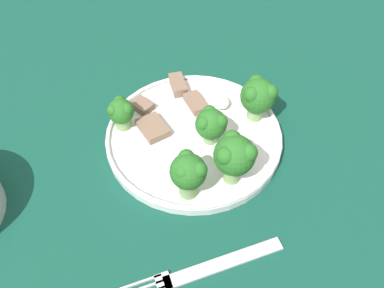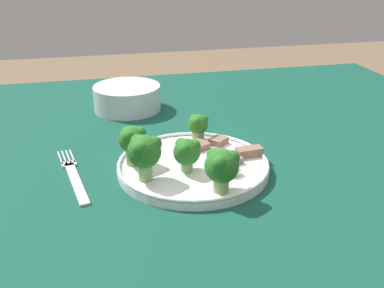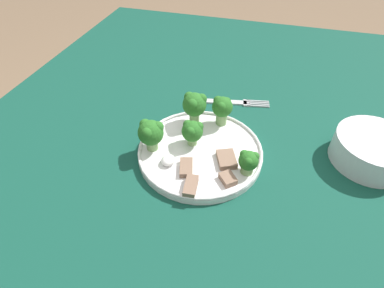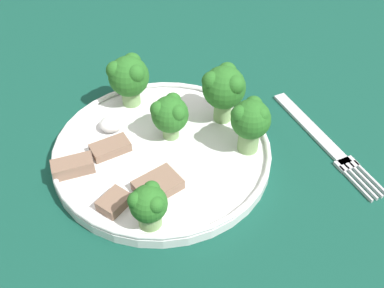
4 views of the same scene
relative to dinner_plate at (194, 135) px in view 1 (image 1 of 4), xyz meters
name	(u,v)px [view 1 (image 1 of 4)]	position (x,y,z in m)	size (l,w,h in m)	color
table	(179,195)	(-0.04, 0.03, -0.09)	(1.36, 1.10, 0.72)	#114738
dinner_plate	(194,135)	(0.00, 0.00, 0.00)	(0.24, 0.24, 0.02)	white
fork	(202,271)	(-0.19, 0.02, -0.01)	(0.05, 0.19, 0.00)	silver
broccoli_floret_near_rim_left	(211,124)	(-0.01, -0.02, 0.04)	(0.04, 0.04, 0.05)	#7FA866
broccoli_floret_center_left	(188,172)	(-0.09, 0.02, 0.04)	(0.04, 0.04, 0.06)	#7FA866
broccoli_floret_back_left	(121,112)	(0.03, 0.10, 0.03)	(0.04, 0.04, 0.05)	#7FA866
broccoli_floret_front_left	(234,155)	(-0.08, -0.03, 0.05)	(0.05, 0.05, 0.07)	#7FA866
broccoli_floret_center_back	(258,96)	(0.02, -0.09, 0.04)	(0.05, 0.05, 0.06)	#7FA866
meat_slice_front_slice	(142,106)	(0.06, 0.07, 0.01)	(0.04, 0.04, 0.01)	#846651
meat_slice_middle_slice	(153,128)	(0.02, 0.06, 0.01)	(0.05, 0.05, 0.01)	#846651
meat_slice_rear_slice	(196,103)	(0.06, -0.01, 0.01)	(0.05, 0.03, 0.01)	#846651
meat_slice_edge_slice	(178,85)	(0.10, 0.01, 0.01)	(0.05, 0.02, 0.01)	#846651
sauce_dollop	(221,102)	(0.05, -0.05, 0.01)	(0.03, 0.03, 0.02)	white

